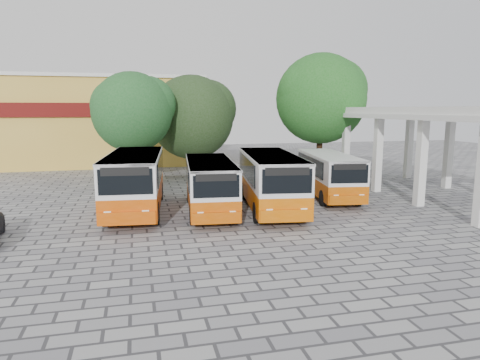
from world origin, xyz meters
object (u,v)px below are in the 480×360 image
object	(u,v)px
bus_far_left	(135,178)
bus_centre_left	(210,183)
bus_far_right	(329,172)
bus_centre_right	(271,178)

from	to	relation	value
bus_far_left	bus_centre_left	xyz separation A→B (m)	(3.72, -1.01, -0.20)
bus_centre_left	bus_far_right	distance (m)	7.83
bus_centre_right	bus_far_right	size ratio (longest dim) A/B	1.12
bus_far_left	bus_centre_left	distance (m)	3.86
bus_centre_right	bus_far_right	distance (m)	4.91
bus_far_left	bus_far_right	distance (m)	11.33
bus_centre_left	bus_centre_right	bearing A→B (deg)	1.17
bus_centre_left	bus_centre_right	world-z (taller)	bus_centre_right
bus_far_left	bus_centre_right	distance (m)	7.03
bus_centre_left	bus_centre_right	xyz separation A→B (m)	(3.20, -0.23, 0.15)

